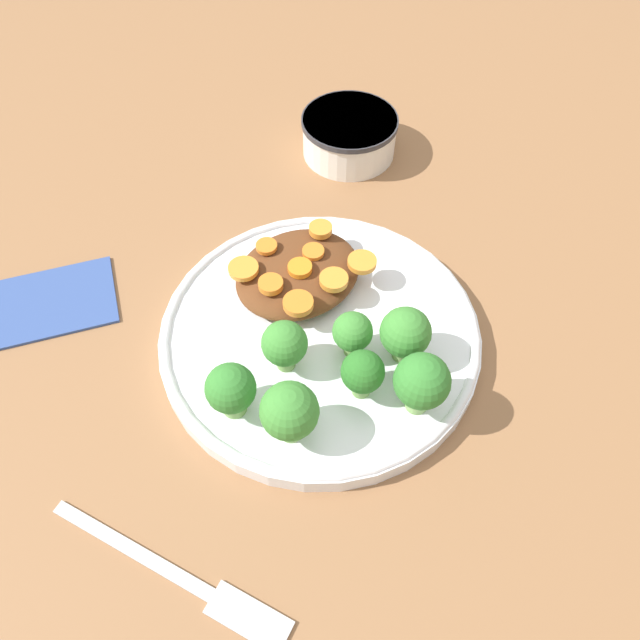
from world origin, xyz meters
name	(u,v)px	position (x,y,z in m)	size (l,w,h in m)	color
ground_plane	(320,341)	(0.00, 0.00, 0.00)	(4.00, 4.00, 0.00)	#8C603D
plate	(320,334)	(0.00, 0.00, 0.01)	(0.28, 0.28, 0.02)	white
dip_bowl	(349,133)	(-0.20, -0.18, 0.03)	(0.11, 0.11, 0.05)	white
stew_mound	(298,273)	(-0.02, -0.06, 0.03)	(0.12, 0.10, 0.03)	#5B3319
broccoli_floret_0	(363,373)	(0.01, 0.07, 0.05)	(0.04, 0.04, 0.05)	#759E51
broccoli_floret_1	(289,412)	(0.08, 0.06, 0.05)	(0.05, 0.05, 0.06)	#7FA85B
broccoli_floret_2	(352,333)	(-0.01, 0.03, 0.05)	(0.03, 0.03, 0.05)	#759E51
broccoli_floret_3	(285,345)	(0.05, 0.01, 0.05)	(0.04, 0.04, 0.05)	#759E51
broccoli_floret_4	(405,334)	(-0.04, 0.07, 0.05)	(0.04, 0.04, 0.06)	#759E51
broccoli_floret_5	(231,390)	(0.10, 0.02, 0.05)	(0.04, 0.04, 0.05)	#759E51
broccoli_floret_6	(422,383)	(-0.01, 0.11, 0.05)	(0.04, 0.04, 0.06)	#7FA85B
carrot_slice_0	(271,284)	(0.01, -0.05, 0.05)	(0.02, 0.02, 0.01)	orange
carrot_slice_1	(321,229)	(-0.06, -0.07, 0.05)	(0.02, 0.02, 0.01)	orange
carrot_slice_2	(362,262)	(-0.06, -0.02, 0.05)	(0.03, 0.03, 0.01)	orange
carrot_slice_3	(313,252)	(-0.04, -0.06, 0.04)	(0.02, 0.02, 0.00)	orange
carrot_slice_4	(243,269)	(0.02, -0.08, 0.04)	(0.03, 0.03, 0.00)	orange
carrot_slice_5	(334,280)	(-0.03, -0.02, 0.05)	(0.03, 0.03, 0.01)	orange
carrot_slice_6	(298,303)	(0.01, -0.02, 0.05)	(0.03, 0.03, 0.01)	orange
carrot_slice_7	(266,246)	(-0.01, -0.09, 0.04)	(0.02, 0.02, 0.00)	orange
carrot_slice_8	(300,268)	(-0.02, -0.05, 0.05)	(0.02, 0.02, 0.01)	orange
fork	(189,582)	(0.20, 0.10, 0.00)	(0.09, 0.19, 0.01)	#BABABA
napkin	(45,303)	(0.17, -0.20, 0.00)	(0.15, 0.13, 0.01)	#334C8C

